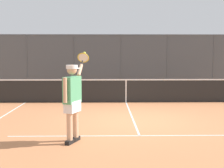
# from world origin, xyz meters

# --- Properties ---
(ground_plane) EXTENTS (60.00, 60.00, 0.00)m
(ground_plane) POSITION_xyz_m (0.00, 0.00, 0.00)
(ground_plane) COLOR #C67A4C
(court_line_markings) EXTENTS (8.36, 9.58, 0.01)m
(court_line_markings) POSITION_xyz_m (0.00, 2.02, 0.00)
(court_line_markings) COLOR white
(court_line_markings) RESTS_ON ground
(fence_backdrop) EXTENTS (18.75, 1.37, 3.08)m
(fence_backdrop) POSITION_xyz_m (0.00, -8.92, 1.50)
(fence_backdrop) COLOR #474C51
(fence_backdrop) RESTS_ON ground
(tennis_net) EXTENTS (10.75, 0.09, 1.07)m
(tennis_net) POSITION_xyz_m (0.00, -3.56, 0.49)
(tennis_net) COLOR #2D2D2D
(tennis_net) RESTS_ON ground
(tennis_player) EXTENTS (0.54, 1.43, 2.07)m
(tennis_player) POSITION_xyz_m (1.58, 2.20, 1.06)
(tennis_player) COLOR black
(tennis_player) RESTS_ON ground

